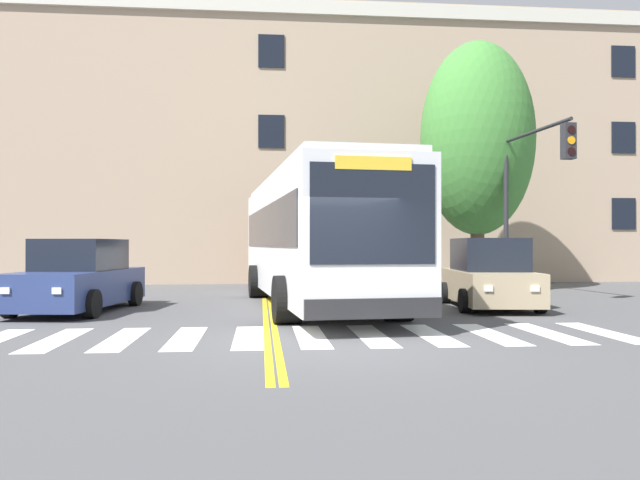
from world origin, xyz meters
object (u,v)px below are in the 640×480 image
traffic_light_near_corner (530,177)px  street_tree_curbside_large (477,139)px  city_bus (312,236)px  car_navy_near_lane (79,279)px  car_red_behind_bus (323,259)px  car_tan_far_lane (489,276)px  traffic_light_overhead (325,202)px

traffic_light_near_corner → street_tree_curbside_large: 3.93m
city_bus → street_tree_curbside_large: size_ratio=1.39×
traffic_light_near_corner → street_tree_curbside_large: street_tree_curbside_large is taller
city_bus → traffic_light_near_corner: size_ratio=2.23×
car_navy_near_lane → car_red_behind_bus: 11.83m
traffic_light_near_corner → car_tan_far_lane: bearing=-130.7°
car_tan_far_lane → car_navy_near_lane: bearing=179.1°
street_tree_curbside_large → traffic_light_overhead: bearing=-169.0°
traffic_light_overhead → street_tree_curbside_large: bearing=11.0°
car_red_behind_bus → car_navy_near_lane: bearing=-126.8°
car_tan_far_lane → traffic_light_near_corner: bearing=49.3°
traffic_light_overhead → street_tree_curbside_large: street_tree_curbside_large is taller
city_bus → street_tree_curbside_large: (6.50, 5.12, 3.64)m
car_navy_near_lane → street_tree_curbside_large: (12.44, 6.05, 4.72)m
car_navy_near_lane → traffic_light_near_corner: (12.87, 2.56, 2.97)m
traffic_light_overhead → car_red_behind_bus: bearing=85.4°
city_bus → car_red_behind_bus: (1.14, 8.54, -0.83)m
traffic_light_near_corner → street_tree_curbside_large: bearing=97.1°
city_bus → car_red_behind_bus: size_ratio=2.59×
car_navy_near_lane → traffic_light_overhead: traffic_light_overhead is taller
traffic_light_overhead → street_tree_curbside_large: 6.31m
car_red_behind_bus → street_tree_curbside_large: 7.77m
street_tree_curbside_large → traffic_light_near_corner: bearing=-82.9°
car_red_behind_bus → street_tree_curbside_large: bearing=-32.6°
car_tan_far_lane → traffic_light_overhead: bearing=126.8°
car_red_behind_bus → traffic_light_overhead: (-0.36, -4.54, 2.06)m
car_navy_near_lane → traffic_light_near_corner: traffic_light_near_corner is taller
city_bus → car_tan_far_lane: city_bus is taller
car_tan_far_lane → traffic_light_near_corner: traffic_light_near_corner is taller
car_navy_near_lane → traffic_light_overhead: 8.65m
car_navy_near_lane → street_tree_curbside_large: bearing=25.9°
car_red_behind_bus → traffic_light_overhead: traffic_light_overhead is taller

